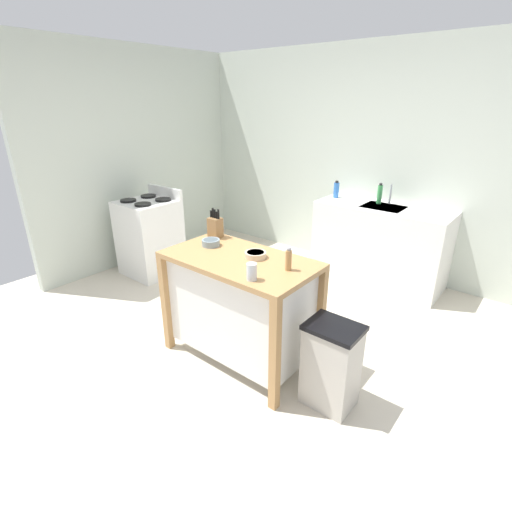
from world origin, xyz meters
The scene contains 15 objects.
ground_plane centered at (0.00, 0.00, 0.00)m, with size 5.94×5.94×0.00m, color beige.
wall_back centered at (0.00, 2.38, 1.30)m, with size 4.94×0.10×2.60m, color silver.
wall_left centered at (-2.47, 0.89, 1.30)m, with size 0.10×2.98×2.60m, color beige.
kitchen_island centered at (0.04, -0.07, 0.50)m, with size 1.18×0.65×0.89m.
knife_block centered at (-0.43, 0.15, 0.98)m, with size 0.11×0.09×0.25m.
bowl_ceramic_wide centered at (-0.31, -0.02, 0.91)m, with size 0.15×0.15×0.05m.
bowl_ceramic_small centered at (0.13, 0.01, 0.91)m, with size 0.16×0.16×0.04m.
drinking_cup centered at (0.35, -0.31, 0.94)m, with size 0.07×0.07×0.12m.
pepper_grinder centered at (0.45, -0.03, 0.97)m, with size 0.04×0.04×0.17m.
trash_bin centered at (0.87, -0.09, 0.32)m, with size 0.36×0.28×0.63m.
sink_counter centered at (0.32, 2.03, 0.45)m, with size 1.45×0.60×0.90m.
sink_faucet centered at (0.32, 2.17, 1.01)m, with size 0.02×0.02×0.22m.
bottle_dish_soap centered at (0.22, 2.11, 1.01)m, with size 0.05×0.05×0.23m.
bottle_spray_cleaner centered at (-0.29, 2.06, 0.99)m, with size 0.06×0.06×0.20m.
stove centered at (-1.92, 0.52, 0.46)m, with size 0.60×0.60×1.02m.
Camera 1 is at (1.80, -2.05, 1.98)m, focal length 26.76 mm.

